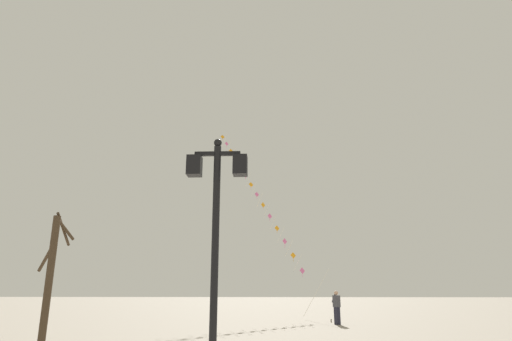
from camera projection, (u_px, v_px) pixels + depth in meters
name	position (u px, v px, depth m)	size (l,w,h in m)	color
ground_plane	(302.00, 328.00, 20.47)	(160.00, 160.00, 0.00)	gray
twin_lantern_lamp_post	(216.00, 210.00, 8.13)	(1.19, 0.28, 4.72)	black
kite_train	(258.00, 197.00, 33.26)	(8.30, 13.64, 16.38)	brown
kite_flyer	(337.00, 307.00, 22.45)	(0.42, 0.61, 1.71)	#1E1E2D
bare_tree	(50.00, 277.00, 12.36)	(1.05, 0.92, 4.07)	#423323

